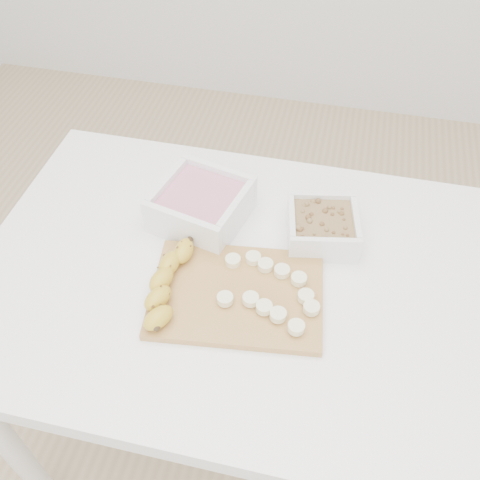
% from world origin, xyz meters
% --- Properties ---
extents(ground, '(3.50, 3.50, 0.00)m').
position_xyz_m(ground, '(0.00, 0.00, 0.00)').
color(ground, '#C6AD89').
rests_on(ground, ground).
extents(table, '(1.00, 0.70, 0.75)m').
position_xyz_m(table, '(0.00, 0.00, 0.65)').
color(table, white).
rests_on(table, ground).
extents(bowl_yogurt, '(0.20, 0.20, 0.08)m').
position_xyz_m(bowl_yogurt, '(-0.10, 0.13, 0.79)').
color(bowl_yogurt, white).
rests_on(bowl_yogurt, table).
extents(bowl_granola, '(0.16, 0.16, 0.06)m').
position_xyz_m(bowl_granola, '(0.14, 0.13, 0.78)').
color(bowl_granola, white).
rests_on(bowl_granola, table).
extents(cutting_board, '(0.33, 0.25, 0.01)m').
position_xyz_m(cutting_board, '(0.01, -0.05, 0.76)').
color(cutting_board, '#B78D46').
rests_on(cutting_board, table).
extents(banana, '(0.09, 0.21, 0.03)m').
position_xyz_m(banana, '(-0.11, -0.08, 0.78)').
color(banana, gold).
rests_on(banana, cutting_board).
extents(banana_slices, '(0.19, 0.17, 0.02)m').
position_xyz_m(banana_slices, '(0.07, -0.04, 0.77)').
color(banana_slices, '#F6ECB8').
rests_on(banana_slices, cutting_board).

